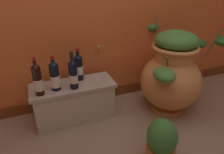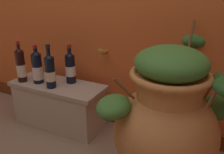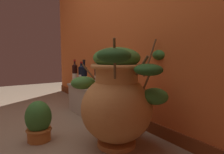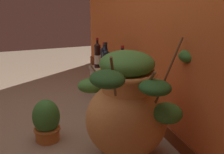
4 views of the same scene
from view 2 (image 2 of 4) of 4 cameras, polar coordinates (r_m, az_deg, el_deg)
terracotta_urn at (r=1.45m, az=12.81°, el=-9.47°), size 0.77×0.93×0.90m
stone_ledge at (r=2.08m, az=-12.13°, el=-5.82°), size 0.76×0.31×0.37m
wine_bottle_left at (r=2.03m, az=-16.78°, el=2.15°), size 0.08×0.08×0.31m
wine_bottle_middle at (r=1.91m, az=-14.05°, el=1.49°), size 0.07×0.07×0.34m
wine_bottle_right at (r=2.10m, az=-20.22°, el=2.57°), size 0.07×0.07×0.33m
wine_bottle_back at (r=1.98m, az=-9.56°, el=2.32°), size 0.08×0.08×0.31m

